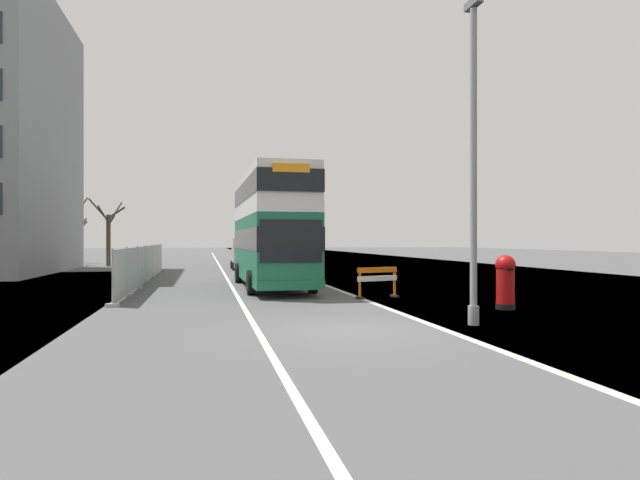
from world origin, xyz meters
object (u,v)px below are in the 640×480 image
object	(u,v)px
lamppost_foreground	(474,171)
car_receding_mid	(244,253)
red_pillar_postbox	(505,279)
roadworks_barrier	(377,278)
car_oncoming_near	(245,255)
double_decker_bus	(271,228)

from	to	relation	value
lamppost_foreground	car_receding_mid	distance (m)	35.55
red_pillar_postbox	roadworks_barrier	size ratio (longest dim) A/B	0.98
car_receding_mid	car_oncoming_near	bearing A→B (deg)	-93.34
roadworks_barrier	car_receding_mid	xyz separation A→B (m)	(-3.04, 28.47, 0.27)
lamppost_foreground	red_pillar_postbox	bearing A→B (deg)	47.10
car_receding_mid	lamppost_foreground	bearing A→B (deg)	-84.42
roadworks_barrier	lamppost_foreground	bearing A→B (deg)	-86.64
double_decker_bus	lamppost_foreground	distance (m)	12.92
lamppost_foreground	double_decker_bus	bearing A→B (deg)	107.15
lamppost_foreground	roadworks_barrier	xyz separation A→B (m)	(-0.40, 6.78, -3.24)
double_decker_bus	car_oncoming_near	xyz separation A→B (m)	(-0.07, 15.79, -1.69)
roadworks_barrier	car_receding_mid	world-z (taller)	car_receding_mid
red_pillar_postbox	car_oncoming_near	size ratio (longest dim) A/B	0.40
double_decker_bus	roadworks_barrier	size ratio (longest dim) A/B	6.29
lamppost_foreground	roadworks_barrier	bearing A→B (deg)	93.36
red_pillar_postbox	double_decker_bus	bearing A→B (deg)	123.54
double_decker_bus	car_receding_mid	world-z (taller)	double_decker_bus
red_pillar_postbox	car_oncoming_near	distance (m)	26.15
double_decker_bus	roadworks_barrier	distance (m)	6.79
double_decker_bus	car_receding_mid	bearing A→B (deg)	89.12
double_decker_bus	car_oncoming_near	world-z (taller)	double_decker_bus
car_receding_mid	roadworks_barrier	bearing A→B (deg)	-83.90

